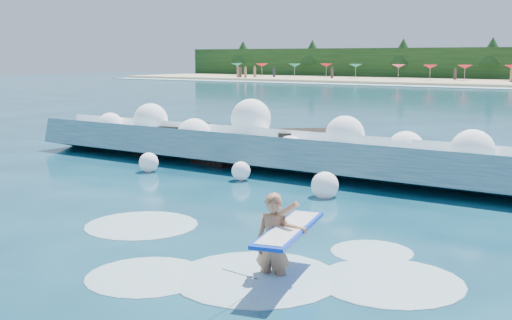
{
  "coord_description": "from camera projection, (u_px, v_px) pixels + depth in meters",
  "views": [
    {
      "loc": [
        10.24,
        -10.82,
        3.72
      ],
      "look_at": [
        1.5,
        2.0,
        1.2
      ],
      "focal_mm": 45.0,
      "sensor_mm": 36.0,
      "label": 1
    }
  ],
  "objects": [
    {
      "name": "breaking_wave",
      "position": [
        265.0,
        150.0,
        21.61
      ],
      "size": [
        19.01,
        2.92,
        1.64
      ],
      "color": "teal",
      "rests_on": "ground"
    },
    {
      "name": "wave_spray",
      "position": [
        262.0,
        134.0,
        21.41
      ],
      "size": [
        15.11,
        4.62,
        2.31
      ],
      "color": "white",
      "rests_on": "ground"
    },
    {
      "name": "surfer_with_board",
      "position": [
        277.0,
        241.0,
        10.74
      ],
      "size": [
        1.2,
        2.94,
        1.76
      ],
      "color": "#A36D4C",
      "rests_on": "ground"
    },
    {
      "name": "ground",
      "position": [
        156.0,
        216.0,
        15.11
      ],
      "size": [
        200.0,
        200.0,
        0.0
      ],
      "primitive_type": "plane",
      "color": "#082D40",
      "rests_on": "ground"
    },
    {
      "name": "rock_cluster",
      "position": [
        226.0,
        147.0,
        23.32
      ],
      "size": [
        8.44,
        3.39,
        1.42
      ],
      "color": "black",
      "rests_on": "ground"
    },
    {
      "name": "surf_foam",
      "position": [
        251.0,
        265.0,
        11.55
      ],
      "size": [
        9.62,
        5.32,
        0.15
      ],
      "color": "silver",
      "rests_on": "ground"
    }
  ]
}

